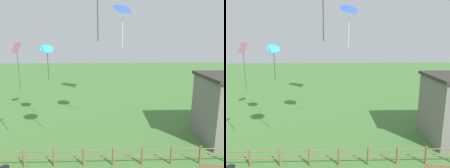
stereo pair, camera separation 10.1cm
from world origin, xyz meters
The scene contains 4 objects.
wooden_fence centered at (0.00, 7.31, 0.65)m, with size 21.87×0.14×1.16m.
kite_cyan_delta centered at (-5.29, 13.78, 6.78)m, with size 1.44×1.38×3.04m.
kite_blue_delta centered at (0.87, 11.79, 9.75)m, with size 1.74×1.65×3.30m.
kite_pink_diamond centered at (-5.79, 8.64, 6.51)m, with size 0.53×0.61×2.98m.
Camera 1 is at (-0.51, -4.84, 7.83)m, focal length 35.00 mm.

